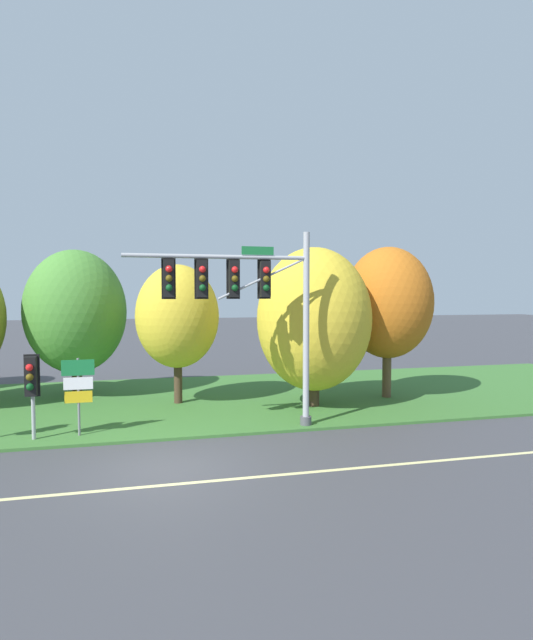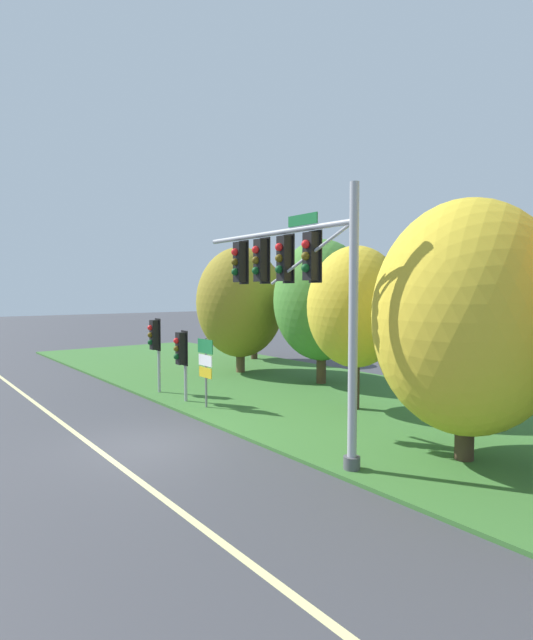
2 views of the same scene
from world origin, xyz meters
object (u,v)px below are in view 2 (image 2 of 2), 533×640
pedestrian_signal_near_kerb (155,339)px  tree_mid_verge (356,307)px  tree_nearest_road (254,299)px  tree_behind_signpost (322,300)px  traffic_signal_mast (295,280)px  tree_tall_centre (467,318)px  tree_left_of_mast (240,302)px  pedestrian_signal_further_along (181,352)px  route_sign_post (206,362)px

pedestrian_signal_near_kerb → tree_mid_verge: bearing=32.6°
tree_nearest_road → tree_behind_signpost: bearing=-15.7°
traffic_signal_mast → pedestrian_signal_near_kerb: 9.30m
tree_mid_verge → tree_tall_centre: bearing=-19.0°
tree_left_of_mast → pedestrian_signal_further_along: bearing=-52.5°
pedestrian_signal_near_kerb → tree_mid_verge: size_ratio=0.53×
pedestrian_signal_further_along → tree_behind_signpost: bearing=86.1°
tree_left_of_mast → tree_mid_verge: (9.18, -1.33, 0.02)m
tree_nearest_road → tree_tall_centre: bearing=-20.2°
tree_left_of_mast → tree_behind_signpost: (4.86, 1.14, 0.17)m
route_sign_post → tree_behind_signpost: bearing=97.6°
traffic_signal_mast → pedestrian_signal_near_kerb: traffic_signal_mast is taller
traffic_signal_mast → tree_tall_centre: size_ratio=1.04×
route_sign_post → tree_mid_verge: size_ratio=0.43×
tree_nearest_road → route_sign_post: bearing=-43.8°
traffic_signal_mast → pedestrian_signal_further_along: traffic_signal_mast is taller
tree_nearest_road → tree_behind_signpost: (8.51, -2.40, 0.07)m
tree_mid_verge → tree_tall_centre: tree_tall_centre is taller
traffic_signal_mast → route_sign_post: bearing=175.1°
tree_nearest_road → traffic_signal_mast: bearing=-32.5°
route_sign_post → pedestrian_signal_near_kerb: bearing=-174.7°
tree_left_of_mast → tree_nearest_road: bearing=135.9°
route_sign_post → tree_nearest_road: bearing=136.2°
tree_left_of_mast → tree_behind_signpost: size_ratio=0.99×
tree_tall_centre → pedestrian_signal_near_kerb: bearing=-168.0°
pedestrian_signal_near_kerb → pedestrian_signal_further_along: 2.21m
tree_mid_verge → tree_nearest_road: bearing=159.2°
pedestrian_signal_further_along → tree_nearest_road: bearing=131.0°
traffic_signal_mast → tree_behind_signpost: size_ratio=1.03×
tree_left_of_mast → tree_mid_verge: size_ratio=1.11×
pedestrian_signal_further_along → tree_mid_verge: tree_mid_verge is taller
traffic_signal_mast → pedestrian_signal_near_kerb: bearing=179.1°
tree_behind_signpost → pedestrian_signal_further_along: bearing=-93.9°
pedestrian_signal_near_kerb → route_sign_post: pedestrian_signal_near_kerb is taller
pedestrian_signal_further_along → tree_behind_signpost: tree_behind_signpost is taller
pedestrian_signal_further_along → tree_left_of_mast: bearing=127.5°
tree_nearest_road → tree_tall_centre: 19.41m
traffic_signal_mast → pedestrian_signal_near_kerb: size_ratio=2.18×
pedestrian_signal_near_kerb → tree_behind_signpost: size_ratio=0.47×
traffic_signal_mast → tree_mid_verge: bearing=113.9°
pedestrian_signal_further_along → tree_left_of_mast: 7.42m
tree_mid_verge → tree_left_of_mast: bearing=171.8°
tree_mid_verge → pedestrian_signal_further_along: bearing=-137.4°
pedestrian_signal_further_along → tree_tall_centre: tree_tall_centre is taller
pedestrian_signal_further_along → tree_behind_signpost: (0.46, 6.87, 1.88)m
tree_mid_verge → pedestrian_signal_near_kerb: bearing=-147.4°
tree_nearest_road → tree_behind_signpost: 8.85m
tree_nearest_road → tree_left_of_mast: bearing=-44.1°
traffic_signal_mast → pedestrian_signal_further_along: size_ratio=2.48×
route_sign_post → tree_left_of_mast: 8.17m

